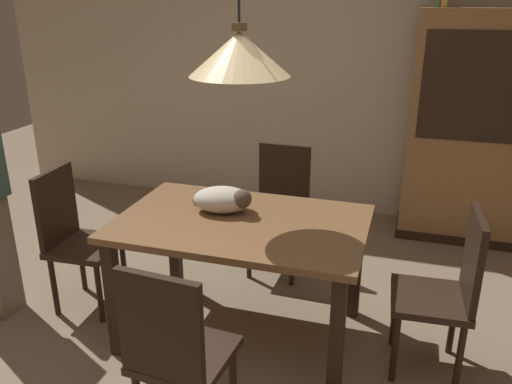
{
  "coord_description": "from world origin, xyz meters",
  "views": [
    {
      "loc": [
        0.83,
        -2.08,
        1.94
      ],
      "look_at": [
        -0.02,
        0.66,
        0.85
      ],
      "focal_mm": 36.63,
      "sensor_mm": 36.0,
      "label": 1
    }
  ],
  "objects_px": {
    "chair_right_side": "(447,288)",
    "chair_far_back": "(280,204)",
    "chair_near_front": "(175,350)",
    "hutch_bookcase": "(479,135)",
    "dining_table": "(241,236)",
    "pendant_lamp": "(239,53)",
    "chair_left_side": "(74,234)",
    "cat_sleeping": "(224,199)"
  },
  "relations": [
    {
      "from": "chair_right_side",
      "to": "cat_sleeping",
      "type": "distance_m",
      "value": 1.3
    },
    {
      "from": "chair_far_back",
      "to": "hutch_bookcase",
      "type": "distance_m",
      "value": 1.73
    },
    {
      "from": "chair_right_side",
      "to": "hutch_bookcase",
      "type": "bearing_deg",
      "value": 82.27
    },
    {
      "from": "cat_sleeping",
      "to": "chair_left_side",
      "type": "bearing_deg",
      "value": -174.77
    },
    {
      "from": "chair_right_side",
      "to": "hutch_bookcase",
      "type": "distance_m",
      "value": 1.91
    },
    {
      "from": "pendant_lamp",
      "to": "hutch_bookcase",
      "type": "bearing_deg",
      "value": 53.38
    },
    {
      "from": "pendant_lamp",
      "to": "chair_left_side",
      "type": "bearing_deg",
      "value": -179.81
    },
    {
      "from": "chair_right_side",
      "to": "chair_far_back",
      "type": "relative_size",
      "value": 1.0
    },
    {
      "from": "chair_left_side",
      "to": "pendant_lamp",
      "type": "bearing_deg",
      "value": 0.19
    },
    {
      "from": "chair_near_front",
      "to": "hutch_bookcase",
      "type": "relative_size",
      "value": 0.5
    },
    {
      "from": "chair_near_front",
      "to": "chair_left_side",
      "type": "bearing_deg",
      "value": 142.07
    },
    {
      "from": "dining_table",
      "to": "chair_left_side",
      "type": "xyz_separation_m",
      "value": [
        -1.13,
        -0.0,
        -0.14
      ]
    },
    {
      "from": "chair_right_side",
      "to": "cat_sleeping",
      "type": "bearing_deg",
      "value": 176.24
    },
    {
      "from": "chair_near_front",
      "to": "chair_right_side",
      "type": "height_order",
      "value": "same"
    },
    {
      "from": "dining_table",
      "to": "chair_right_side",
      "type": "relative_size",
      "value": 1.51
    },
    {
      "from": "chair_far_back",
      "to": "cat_sleeping",
      "type": "bearing_deg",
      "value": -99.68
    },
    {
      "from": "chair_near_front",
      "to": "chair_right_side",
      "type": "xyz_separation_m",
      "value": [
        1.13,
        0.88,
        0.0
      ]
    },
    {
      "from": "chair_right_side",
      "to": "dining_table",
      "type": "bearing_deg",
      "value": -179.77
    },
    {
      "from": "chair_left_side",
      "to": "chair_right_side",
      "type": "xyz_separation_m",
      "value": [
        2.26,
        0.01,
        0.0
      ]
    },
    {
      "from": "dining_table",
      "to": "chair_left_side",
      "type": "bearing_deg",
      "value": -179.81
    },
    {
      "from": "chair_far_back",
      "to": "cat_sleeping",
      "type": "height_order",
      "value": "chair_far_back"
    },
    {
      "from": "chair_near_front",
      "to": "cat_sleeping",
      "type": "bearing_deg",
      "value": 97.5
    },
    {
      "from": "chair_near_front",
      "to": "chair_far_back",
      "type": "distance_m",
      "value": 1.76
    },
    {
      "from": "cat_sleeping",
      "to": "chair_near_front",
      "type": "bearing_deg",
      "value": -82.5
    },
    {
      "from": "chair_left_side",
      "to": "cat_sleeping",
      "type": "distance_m",
      "value": 1.05
    },
    {
      "from": "chair_left_side",
      "to": "chair_far_back",
      "type": "xyz_separation_m",
      "value": [
        1.13,
        0.88,
        0.0
      ]
    },
    {
      "from": "chair_near_front",
      "to": "chair_left_side",
      "type": "height_order",
      "value": "same"
    },
    {
      "from": "cat_sleeping",
      "to": "hutch_bookcase",
      "type": "xyz_separation_m",
      "value": [
        1.51,
        1.77,
        0.06
      ]
    },
    {
      "from": "cat_sleeping",
      "to": "chair_right_side",
      "type": "bearing_deg",
      "value": -3.76
    },
    {
      "from": "dining_table",
      "to": "cat_sleeping",
      "type": "height_order",
      "value": "cat_sleeping"
    },
    {
      "from": "dining_table",
      "to": "chair_far_back",
      "type": "height_order",
      "value": "chair_far_back"
    },
    {
      "from": "hutch_bookcase",
      "to": "chair_far_back",
      "type": "bearing_deg",
      "value": -144.64
    },
    {
      "from": "dining_table",
      "to": "hutch_bookcase",
      "type": "bearing_deg",
      "value": 53.38
    },
    {
      "from": "cat_sleeping",
      "to": "pendant_lamp",
      "type": "bearing_deg",
      "value": -33.24
    },
    {
      "from": "chair_far_back",
      "to": "pendant_lamp",
      "type": "height_order",
      "value": "pendant_lamp"
    },
    {
      "from": "chair_far_back",
      "to": "cat_sleeping",
      "type": "distance_m",
      "value": 0.86
    },
    {
      "from": "chair_near_front",
      "to": "dining_table",
      "type": "bearing_deg",
      "value": 89.6
    },
    {
      "from": "chair_left_side",
      "to": "hutch_bookcase",
      "type": "bearing_deg",
      "value": 36.56
    },
    {
      "from": "chair_near_front",
      "to": "cat_sleeping",
      "type": "xyz_separation_m",
      "value": [
        -0.13,
        0.97,
        0.32
      ]
    },
    {
      "from": "chair_far_back",
      "to": "cat_sleeping",
      "type": "xyz_separation_m",
      "value": [
        -0.13,
        -0.79,
        0.32
      ]
    },
    {
      "from": "chair_near_front",
      "to": "cat_sleeping",
      "type": "relative_size",
      "value": 2.33
    },
    {
      "from": "dining_table",
      "to": "pendant_lamp",
      "type": "xyz_separation_m",
      "value": [
        0.0,
        0.0,
        1.01
      ]
    }
  ]
}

